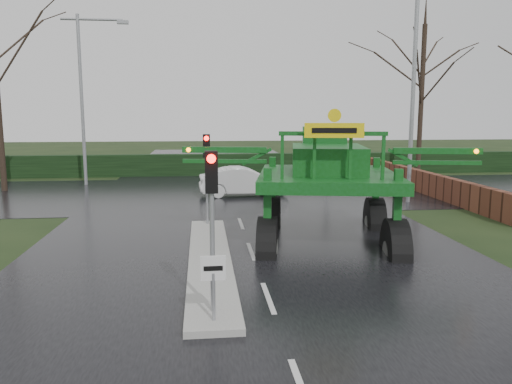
{
  "coord_description": "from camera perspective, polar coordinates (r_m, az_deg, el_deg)",
  "views": [
    {
      "loc": [
        -1.5,
        -11.01,
        4.25
      ],
      "look_at": [
        0.08,
        3.32,
        2.0
      ],
      "focal_mm": 35.0,
      "sensor_mm": 36.0,
      "label": 1
    }
  ],
  "objects": [
    {
      "name": "tree_right_far",
      "position": [
        35.21,
        18.47,
        12.08
      ],
      "size": [
        7.0,
        7.0,
        12.05
      ],
      "color": "black",
      "rests_on": "ground"
    },
    {
      "name": "traffic_signal_mid",
      "position": [
        18.58,
        -5.66,
        3.7
      ],
      "size": [
        0.26,
        0.33,
        3.52
      ],
      "color": "gray",
      "rests_on": "ground"
    },
    {
      "name": "street_light_right",
      "position": [
        25.03,
        16.93,
        12.48
      ],
      "size": [
        3.85,
        0.3,
        10.0
      ],
      "color": "gray",
      "rests_on": "ground"
    },
    {
      "name": "road_cross",
      "position": [
        27.38,
        -3.07,
        -0.06
      ],
      "size": [
        80.0,
        12.0,
        0.02
      ],
      "primitive_type": "cube",
      "color": "black",
      "rests_on": "ground"
    },
    {
      "name": "street_light_left_far",
      "position": [
        31.77,
        -18.83,
        11.55
      ],
      "size": [
        3.85,
        0.3,
        10.0
      ],
      "color": "gray",
      "rests_on": "ground"
    },
    {
      "name": "keep_left_sign",
      "position": [
        10.03,
        -4.9,
        -9.72
      ],
      "size": [
        0.5,
        0.07,
        1.35
      ],
      "color": "gray",
      "rests_on": "ground"
    },
    {
      "name": "crop_sprayer",
      "position": [
        15.51,
        1.39,
        2.78
      ],
      "size": [
        9.73,
        6.85,
        5.51
      ],
      "rotation": [
        0.0,
        0.0,
        -0.18
      ],
      "color": "black",
      "rests_on": "ground"
    },
    {
      "name": "ground",
      "position": [
        11.89,
        1.4,
        -12.06
      ],
      "size": [
        140.0,
        140.0,
        0.0
      ],
      "primitive_type": "plane",
      "color": "black",
      "rests_on": "ground"
    },
    {
      "name": "white_sedan",
      "position": [
        26.31,
        -1.48,
        -0.43
      ],
      "size": [
        4.65,
        1.82,
        1.51
      ],
      "primitive_type": "imported",
      "rotation": [
        0.0,
        0.0,
        1.62
      ],
      "color": "silver",
      "rests_on": "ground"
    },
    {
      "name": "traffic_signal_far",
      "position": [
        32.07,
        8.21,
        5.82
      ],
      "size": [
        0.26,
        0.33,
        3.52
      ],
      "rotation": [
        0.0,
        0.0,
        3.14
      ],
      "color": "gray",
      "rests_on": "ground"
    },
    {
      "name": "road_main",
      "position": [
        21.48,
        -2.16,
        -2.53
      ],
      "size": [
        14.0,
        80.0,
        0.02
      ],
      "primitive_type": "cube",
      "color": "black",
      "rests_on": "ground"
    },
    {
      "name": "traffic_signal_near",
      "position": [
        10.14,
        -5.08,
        -0.58
      ],
      "size": [
        0.26,
        0.33,
        3.52
      ],
      "color": "gray",
      "rests_on": "ground"
    },
    {
      "name": "hedge_row",
      "position": [
        35.21,
        -3.82,
        3.15
      ],
      "size": [
        44.0,
        0.9,
        1.5
      ],
      "primitive_type": "cube",
      "color": "black",
      "rests_on": "ground"
    },
    {
      "name": "median_island",
      "position": [
        14.62,
        -5.3,
        -7.72
      ],
      "size": [
        1.2,
        10.0,
        0.16
      ],
      "primitive_type": "cube",
      "color": "gray",
      "rests_on": "ground"
    },
    {
      "name": "brick_wall",
      "position": [
        29.78,
        17.54,
        1.42
      ],
      "size": [
        0.4,
        20.0,
        1.2
      ],
      "primitive_type": "cube",
      "color": "#592D1E",
      "rests_on": "ground"
    }
  ]
}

